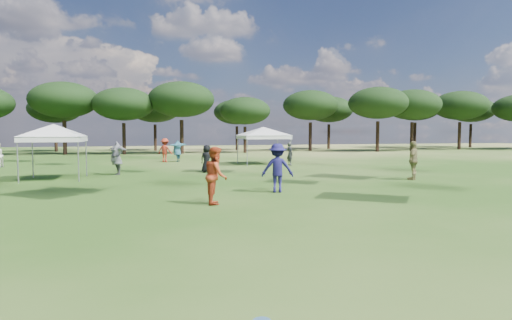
% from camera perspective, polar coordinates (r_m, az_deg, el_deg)
% --- Properties ---
extents(tree_line, '(108.78, 17.63, 7.77)m').
position_cam_1_polar(tree_line, '(48.96, -11.29, 7.36)').
color(tree_line, black).
rests_on(tree_line, ground).
extents(tent_left, '(5.53, 5.53, 3.00)m').
position_cam_1_polar(tent_left, '(22.92, -25.39, 4.04)').
color(tent_left, gray).
rests_on(tent_left, ground).
extents(tent_right, '(6.65, 6.65, 2.97)m').
position_cam_1_polar(tent_right, '(30.64, 0.97, 4.19)').
color(tent_right, gray).
rests_on(tent_right, ground).
extents(festival_crowd, '(29.53, 21.49, 1.91)m').
position_cam_1_polar(festival_crowd, '(23.77, -18.82, 0.11)').
color(festival_crowd, '#2F3034').
rests_on(festival_crowd, ground).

